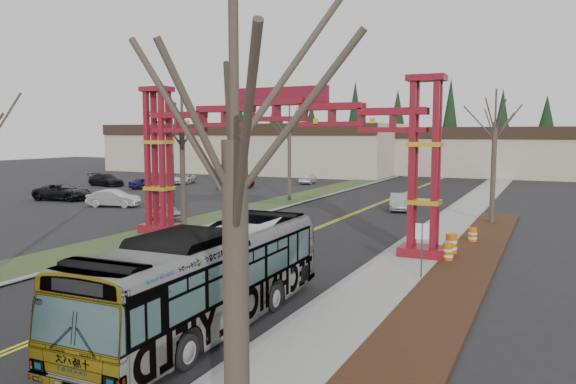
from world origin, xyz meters
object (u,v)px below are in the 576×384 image
Objects in this scene: parked_car_mid_b at (144,183)px; bare_tree_median_mid at (182,133)px; parked_car_near_b at (114,198)px; retail_building_west at (260,148)px; parked_car_near_a at (165,212)px; light_pole_near at (172,146)px; parked_car_far_b at (184,178)px; light_pole_far at (246,136)px; barrel_mid at (451,245)px; light_pole_mid at (152,144)px; parked_car_near_c at (63,192)px; parked_car_far_a at (308,179)px; barrel_south at (448,253)px; bare_tree_right_near at (235,144)px; gateway_arch at (277,136)px; retail_building_east at (527,151)px; parked_car_mid_a at (236,182)px; bare_tree_right_far at (495,123)px; barrel_north at (473,236)px; silver_sedan at (399,202)px; bare_tree_median_far at (289,129)px; transit_bus at (208,278)px; parked_car_far_c at (106,180)px.

bare_tree_median_mid is at bearing 140.53° from parked_car_mid_b.
retail_building_west is at bearing -3.62° from parked_car_near_b.
light_pole_near reaches higher than parked_car_near_a.
light_pole_far is (2.35, 11.32, 5.11)m from parked_car_far_b.
parked_car_near_a is at bearing 171.55° from barrel_mid.
parked_car_near_c is at bearing -87.21° from light_pole_mid.
parked_car_far_a reaches higher than parked_car_mid_b.
barrel_mid is (-0.11, 1.65, 0.08)m from barrel_south.
light_pole_far is at bearing 107.43° from light_pole_near.
bare_tree_right_near reaches higher than parked_car_near_b.
gateway_arch is 35.59m from parked_car_mid_b.
light_pole_far reaches higher than bare_tree_median_mid.
retail_building_east is at bearing -141.05° from parked_car_far_a.
parked_car_near_c is at bearing -94.04° from light_pole_far.
parked_car_near_a is 20.80m from barrel_south.
retail_building_east is 45.65m from parked_car_mid_a.
bare_tree_median_mid is (22.00, -51.54, 2.37)m from retail_building_west.
retail_building_east is 10.44× the size of parked_car_mid_b.
bare_tree_right_far reaches higher than barrel_north.
silver_sedan is 36.60m from light_pole_far.
parked_car_near_a is at bearing -158.59° from bare_tree_right_far.
silver_sedan is 18.34m from parked_car_near_a.
bare_tree_median_far is at bearing 161.50° from bare_tree_right_far.
parked_car_far_b is (-37.18, -33.03, -2.88)m from retail_building_east.
parked_car_mid_b is 0.37× the size of light_pole_far.
light_pole_near is at bearing 127.71° from transit_bus.
bare_tree_median_far reaches higher than bare_tree_right_near.
parked_car_near_b is at bearing -173.30° from silver_sedan.
bare_tree_median_far is at bearing 175.82° from parked_car_mid_b.
light_pole_near is 29.68m from light_pole_far.
parked_car_far_b is 4.17× the size of barrel_mid.
gateway_arch reaches higher than bare_tree_right_near.
parked_car_mid_b is 0.44× the size of bare_tree_right_near.
parked_car_mid_b is 0.40× the size of bare_tree_right_far.
light_pole_far reaches higher than parked_car_near_c.
retail_building_east is 74.99m from transit_bus.
parked_car_far_a is at bearing 122.47° from barrel_south.
parked_car_far_a is 18.44m from bare_tree_median_far.
transit_bus reaches higher than silver_sedan.
bare_tree_median_far is 10.46m from light_pole_near.
bare_tree_median_mid is (3.00, -1.92, 5.50)m from parked_car_near_a.
light_pole_far reaches higher than silver_sedan.
gateway_arch is 2.08× the size of light_pole_near.
light_pole_far is at bearing 141.53° from bare_tree_right_far.
gateway_arch reaches higher than bare_tree_median_mid.
bare_tree_median_far reaches higher than barrel_south.
parked_car_near_b reaches higher than barrel_north.
parked_car_near_c is at bearing 159.55° from gateway_arch.
bare_tree_median_mid reaches higher than parked_car_far_c.
bare_tree_median_mid reaches higher than parked_car_mid_a.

